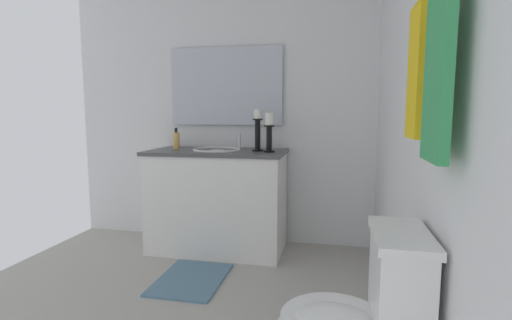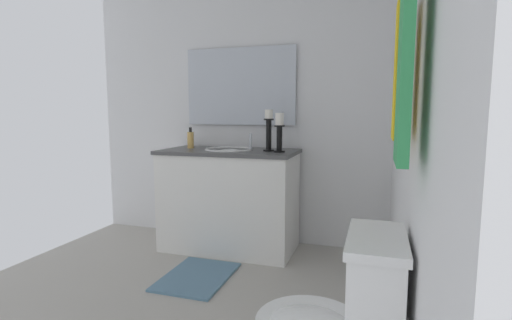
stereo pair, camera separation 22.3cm
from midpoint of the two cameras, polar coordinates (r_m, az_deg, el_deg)
floor at (r=2.51m, az=-17.49°, el=-20.89°), size 2.77×2.74×0.02m
wall_back at (r=1.94m, az=19.42°, el=8.81°), size 2.77×0.04×2.45m
wall_left at (r=3.49m, az=-7.01°, el=8.20°), size 0.04×2.74×2.45m
vanity_cabinet at (r=3.25m, az=-7.71°, el=-5.97°), size 0.58×1.13×0.84m
sink_basin at (r=3.18m, az=-7.81°, el=0.76°), size 0.40×0.40×0.24m
mirror at (r=3.44m, az=-6.40°, el=10.83°), size 0.02×1.00×0.67m
candle_holder_tall at (r=2.99m, az=-0.17°, el=4.29°), size 0.09×0.09×0.31m
candle_holder_short at (r=3.08m, az=-1.83°, el=4.60°), size 0.09×0.09×0.33m
soap_bottle at (r=3.36m, az=-13.64°, el=2.88°), size 0.06×0.06×0.18m
towel_near_vanity at (r=1.49m, az=18.80°, el=12.27°), size 0.19×0.03×0.48m
towel_center at (r=1.18m, az=20.58°, el=12.47°), size 0.22×0.03×0.52m
bath_mat at (r=2.83m, az=-11.97°, el=-16.99°), size 0.60×0.44×0.02m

